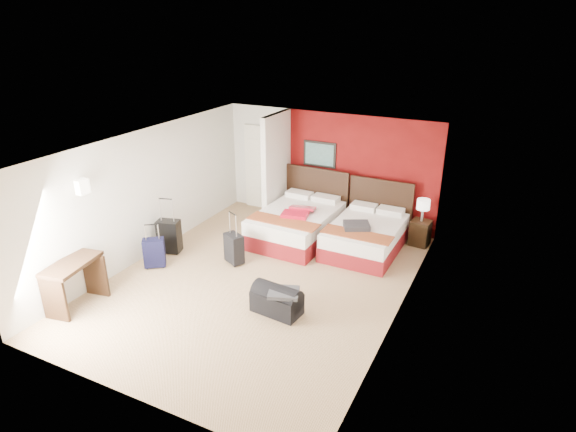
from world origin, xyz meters
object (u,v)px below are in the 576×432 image
Objects in this scene: suitcase_navy at (154,254)px; suitcase_black at (169,237)px; bed_right at (365,237)px; duffel_bag at (277,301)px; red_suitcase_open at (299,212)px; nightstand at (420,233)px; suitcase_charcoal at (234,250)px; desk at (75,285)px; table_lamp at (423,210)px; bed_left at (296,225)px.

suitcase_black is at bearing 66.53° from suitcase_navy.
bed_right is 2.85m from duffel_bag.
nightstand is (2.34, 0.98, -0.41)m from red_suitcase_open.
suitcase_charcoal is 0.72× the size of duffel_bag.
suitcase_navy is 1.66m from desk.
red_suitcase_open is at bearing 50.63° from desk.
nightstand is 0.93× the size of suitcase_charcoal.
desk is (-0.22, -1.64, 0.14)m from suitcase_navy.
red_suitcase_open is at bearing 12.61° from suitcase_navy.
table_lamp reaches higher than suitcase_navy.
suitcase_charcoal is at bearing -126.72° from red_suitcase_open.
suitcase_black is at bearing -145.82° from suitcase_charcoal.
suitcase_navy is at bearing -143.11° from bed_right.
table_lamp is at bearing 65.42° from suitcase_charcoal.
table_lamp is 6.64m from desk.
desk is (-3.00, -1.30, 0.21)m from duffel_bag.
duffel_bag is (-1.52, -3.55, -0.06)m from nightstand.
red_suitcase_open is 4.45m from desk.
duffel_bag is (-1.52, -3.55, -0.57)m from table_lamp.
suitcase_navy is at bearing -126.58° from bed_left.
duffel_bag is (-0.57, -2.79, -0.09)m from bed_right.
suitcase_black is at bearing -143.87° from nightstand.
bed_right is at bearing -135.39° from nightstand.
red_suitcase_open is 1.53× the size of table_lamp.
suitcase_charcoal is 1.05× the size of suitcase_navy.
bed_left is at bearing 15.31° from suitcase_navy.
table_lamp reaches higher than bed_left.
suitcase_black is (-2.01, -1.72, 0.02)m from bed_left.
desk reaches higher than bed_right.
suitcase_charcoal is (1.41, 0.18, -0.04)m from suitcase_black.
nightstand is at bearing 65.42° from suitcase_charcoal.
suitcase_black reaches higher than nightstand.
bed_left is 4.41× the size of table_lamp.
suitcase_charcoal reaches higher than suitcase_navy.
nightstand is at bearing 21.85° from bed_left.
red_suitcase_open is at bearing 91.04° from suitcase_charcoal.
suitcase_black is (-4.44, -2.59, -0.44)m from table_lamp.
bed_left is 1.09× the size of bed_right.
duffel_bag is at bearing -42.94° from suitcase_navy.
desk reaches higher than red_suitcase_open.
duffel_bag is at bearing -33.60° from suitcase_black.
bed_right is 4.03× the size of table_lamp.
bed_right is at bearing 84.49° from duffel_bag.
suitcase_navy is (-3.36, -2.45, -0.01)m from bed_right.
bed_right is at bearing 0.11° from suitcase_navy.
nightstand is at bearing 72.90° from duffel_bag.
suitcase_black is 0.83× the size of duffel_bag.
desk is (-4.52, -4.85, 0.15)m from nightstand.
suitcase_navy is at bearing -142.21° from red_suitcase_open.
bed_right is 3.60× the size of nightstand.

